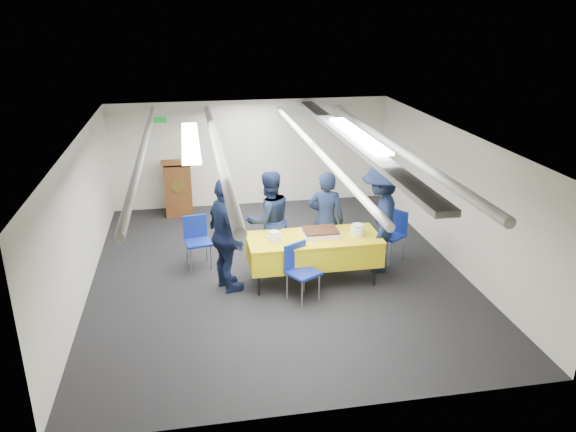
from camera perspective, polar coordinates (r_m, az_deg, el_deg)
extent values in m
plane|color=black|center=(9.43, -1.10, -5.61)|extent=(7.00, 7.00, 0.00)
cube|color=silver|center=(12.30, -3.75, 6.38)|extent=(6.00, 0.02, 2.30)
cube|color=silver|center=(9.04, -20.20, -0.21)|extent=(0.02, 7.00, 2.30)
cube|color=silver|center=(9.88, 16.25, 1.98)|extent=(0.02, 7.00, 2.30)
cube|color=silver|center=(8.67, -1.20, 8.09)|extent=(6.00, 7.00, 0.02)
cylinder|color=silver|center=(8.62, -14.54, 6.61)|extent=(0.10, 6.90, 0.10)
cylinder|color=silver|center=(8.61, -7.16, 6.83)|extent=(0.14, 6.90, 0.14)
cylinder|color=silver|center=(8.82, 2.68, 7.03)|extent=(0.10, 6.90, 0.10)
cylinder|color=silver|center=(9.20, 10.66, 7.02)|extent=(0.14, 6.90, 0.14)
cube|color=gray|center=(8.95, 6.48, 7.78)|extent=(0.28, 6.90, 0.08)
cube|color=white|center=(8.57, -9.89, 7.51)|extent=(0.25, 2.60, 0.04)
cube|color=white|center=(8.96, 7.12, 8.23)|extent=(0.25, 2.60, 0.04)
cube|color=#0C591E|center=(12.05, -12.96, 9.50)|extent=(0.30, 0.04, 0.12)
cylinder|color=black|center=(8.62, -2.98, -6.99)|extent=(0.04, 0.04, 0.36)
cylinder|color=black|center=(9.00, 8.81, -5.95)|extent=(0.04, 0.04, 0.36)
cylinder|color=black|center=(9.18, -3.50, -5.18)|extent=(0.04, 0.04, 0.36)
cylinder|color=black|center=(9.54, 7.60, -4.29)|extent=(0.04, 0.04, 0.36)
cube|color=yellow|center=(8.88, 2.63, -3.48)|extent=(2.06, 0.85, 0.39)
cube|color=yellow|center=(8.80, 2.65, -2.23)|extent=(2.08, 0.87, 0.03)
cube|color=white|center=(8.87, 3.31, -1.73)|extent=(0.55, 0.44, 0.07)
cube|color=black|center=(8.85, 3.32, -1.45)|extent=(0.52, 0.41, 0.03)
sphere|color=navy|center=(8.62, 2.07, -2.06)|extent=(0.04, 0.04, 0.04)
sphere|color=navy|center=(8.98, 1.54, -1.10)|extent=(0.04, 0.04, 0.04)
sphere|color=navy|center=(8.65, 2.85, -2.00)|extent=(0.04, 0.04, 0.04)
sphere|color=navy|center=(9.00, 2.29, -1.05)|extent=(0.04, 0.04, 0.04)
sphere|color=navy|center=(8.67, 3.62, -1.94)|extent=(0.04, 0.04, 0.04)
sphere|color=navy|center=(9.03, 3.03, -1.00)|extent=(0.04, 0.04, 0.04)
sphere|color=navy|center=(8.70, 4.39, -1.89)|extent=(0.04, 0.04, 0.04)
sphere|color=navy|center=(9.05, 3.77, -0.95)|extent=(0.04, 0.04, 0.04)
sphere|color=navy|center=(8.73, 5.15, -1.83)|extent=(0.04, 0.04, 0.04)
sphere|color=navy|center=(9.08, 4.51, -0.90)|extent=(0.04, 0.04, 0.04)
sphere|color=navy|center=(8.71, 1.79, -1.82)|extent=(0.04, 0.04, 0.04)
sphere|color=navy|center=(8.82, 5.12, -1.58)|extent=(0.04, 0.04, 0.04)
sphere|color=navy|center=(8.79, 1.66, -1.58)|extent=(0.04, 0.04, 0.04)
sphere|color=navy|center=(8.91, 4.96, -1.35)|extent=(0.04, 0.04, 0.04)
sphere|color=navy|center=(8.88, 1.53, -1.34)|extent=(0.04, 0.04, 0.04)
sphere|color=navy|center=(9.00, 4.80, -1.12)|extent=(0.04, 0.04, 0.04)
cylinder|color=white|center=(8.62, -1.39, -2.24)|extent=(0.20, 0.20, 0.11)
cylinder|color=white|center=(8.59, -1.40, -1.75)|extent=(0.17, 0.17, 0.05)
cylinder|color=white|center=(8.89, 7.07, -1.56)|extent=(0.23, 0.23, 0.13)
cylinder|color=white|center=(8.86, 7.10, -1.01)|extent=(0.19, 0.19, 0.05)
cube|color=brown|center=(11.97, -11.07, 2.64)|extent=(0.55, 0.45, 1.10)
cube|color=brown|center=(11.78, -11.26, 5.38)|extent=(0.62, 0.53, 0.21)
cylinder|color=gold|center=(11.70, -11.12, 2.99)|extent=(0.28, 0.02, 0.28)
cylinder|color=gray|center=(8.27, 1.43, -7.98)|extent=(0.02, 0.02, 0.43)
cylinder|color=gray|center=(8.47, 3.18, -7.26)|extent=(0.02, 0.02, 0.43)
cylinder|color=gray|center=(8.49, -0.09, -7.13)|extent=(0.02, 0.02, 0.43)
cylinder|color=gray|center=(8.69, 1.65, -6.46)|extent=(0.02, 0.02, 0.43)
cube|color=navy|center=(8.37, 1.55, -5.78)|extent=(0.57, 0.57, 0.04)
cube|color=navy|center=(8.40, 0.71, -3.99)|extent=(0.37, 0.23, 0.40)
cylinder|color=gray|center=(9.90, 8.87, -3.18)|extent=(0.02, 0.02, 0.43)
cylinder|color=gray|center=(9.71, 10.44, -3.76)|extent=(0.02, 0.02, 0.43)
cylinder|color=gray|center=(10.15, 10.07, -2.64)|extent=(0.02, 0.02, 0.43)
cylinder|color=gray|center=(9.97, 11.62, -3.20)|extent=(0.02, 0.02, 0.43)
cube|color=navy|center=(9.84, 10.34, -1.94)|extent=(0.58, 0.58, 0.04)
cube|color=navy|center=(9.90, 11.08, -0.47)|extent=(0.25, 0.36, 0.40)
cylinder|color=gray|center=(9.44, -9.85, -4.48)|extent=(0.02, 0.02, 0.43)
cylinder|color=gray|center=(9.49, -7.83, -4.20)|extent=(0.02, 0.02, 0.43)
cylinder|color=gray|center=(9.74, -10.23, -3.68)|extent=(0.02, 0.02, 0.43)
cylinder|color=gray|center=(9.80, -8.27, -3.41)|extent=(0.02, 0.02, 0.43)
cube|color=navy|center=(9.52, -9.12, -2.65)|extent=(0.49, 0.49, 0.04)
cube|color=navy|center=(9.61, -9.43, -1.02)|extent=(0.40, 0.11, 0.40)
imported|color=black|center=(9.33, 3.86, -0.38)|extent=(0.71, 0.60, 1.67)
imported|color=black|center=(9.27, -1.95, -0.43)|extent=(0.96, 0.84, 1.68)
imported|color=black|center=(8.55, -6.30, -1.97)|extent=(0.77, 1.15, 1.81)
imported|color=black|center=(9.28, 9.37, -0.26)|extent=(1.05, 1.33, 1.81)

